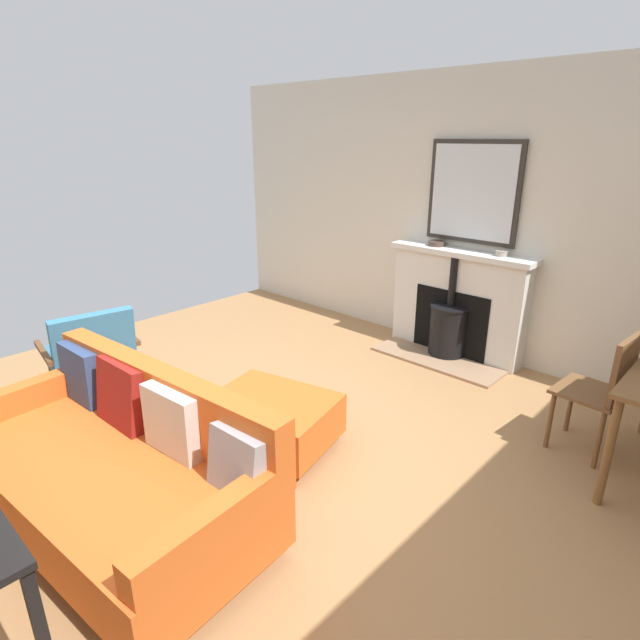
% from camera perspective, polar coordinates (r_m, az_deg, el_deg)
% --- Properties ---
extents(ground_plane, '(5.86, 6.09, 0.01)m').
position_cam_1_polar(ground_plane, '(3.52, -10.46, -16.19)').
color(ground_plane, '#A87A4C').
extents(wall_left, '(0.12, 6.09, 2.64)m').
position_cam_1_polar(wall_left, '(5.18, 15.86, 11.02)').
color(wall_left, beige).
rests_on(wall_left, ground).
extents(fireplace, '(0.65, 1.41, 1.05)m').
position_cam_1_polar(fireplace, '(5.13, 14.90, 1.17)').
color(fireplace, '#9E7A5B').
rests_on(fireplace, ground).
extents(mirror_over_mantel, '(0.04, 0.89, 0.92)m').
position_cam_1_polar(mirror_over_mantel, '(5.02, 16.76, 13.54)').
color(mirror_over_mantel, '#2D2823').
extents(mantel_bowl_near, '(0.17, 0.17, 0.05)m').
position_cam_1_polar(mantel_bowl_near, '(5.14, 12.94, 8.40)').
color(mantel_bowl_near, '#47382D').
rests_on(mantel_bowl_near, fireplace).
extents(mantel_bowl_far, '(0.11, 0.11, 0.05)m').
position_cam_1_polar(mantel_bowl_far, '(4.85, 19.68, 7.11)').
color(mantel_bowl_far, '#9E9384').
rests_on(mantel_bowl_far, fireplace).
extents(sofa, '(1.08, 2.00, 0.82)m').
position_cam_1_polar(sofa, '(3.12, -21.69, -14.78)').
color(sofa, '#B2B2B7').
rests_on(sofa, ground).
extents(ottoman, '(0.80, 0.94, 0.38)m').
position_cam_1_polar(ottoman, '(3.57, -5.32, -10.85)').
color(ottoman, '#B2B2B7').
rests_on(ottoman, ground).
extents(armchair_accent, '(0.76, 0.68, 0.81)m').
position_cam_1_polar(armchair_accent, '(4.42, -24.29, -2.93)').
color(armchair_accent, brown).
rests_on(armchair_accent, ground).
extents(dining_chair_near_fireplace, '(0.43, 0.43, 0.88)m').
position_cam_1_polar(dining_chair_near_fireplace, '(3.83, 29.31, -6.49)').
color(dining_chair_near_fireplace, brown).
rests_on(dining_chair_near_fireplace, ground).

